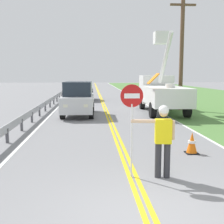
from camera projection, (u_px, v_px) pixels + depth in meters
ground_plane at (150, 218)px, 5.18m from camera, size 160.00×160.00×0.00m
centerline_yellow_left at (102, 104)px, 24.95m from camera, size 0.11×110.00×0.01m
centerline_yellow_right at (104, 104)px, 24.96m from camera, size 0.11×110.00×0.01m
edge_line_right at (144, 103)px, 25.21m from camera, size 0.12×110.00×0.01m
edge_line_left at (61, 104)px, 24.69m from camera, size 0.12×110.00×0.01m
flagger_worker at (163, 137)px, 7.08m from camera, size 1.08×0.28×1.83m
stop_sign_paddle at (132, 110)px, 7.03m from camera, size 0.56×0.04×2.33m
utility_bucket_truck at (161, 91)px, 19.32m from camera, size 2.86×6.88×5.39m
oncoming_suv_nearest at (78, 98)px, 17.81m from camera, size 2.00×4.64×2.10m
oncoming_sedan_second at (84, 92)px, 27.95m from camera, size 1.94×4.12×1.70m
utility_pole_near at (182, 52)px, 20.11m from camera, size 1.80×0.28×7.88m
traffic_cone_lead at (192, 143)px, 9.34m from camera, size 0.40×0.40×0.70m
guardrail_left_shoulder at (42, 106)px, 18.66m from camera, size 0.10×32.00×0.71m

